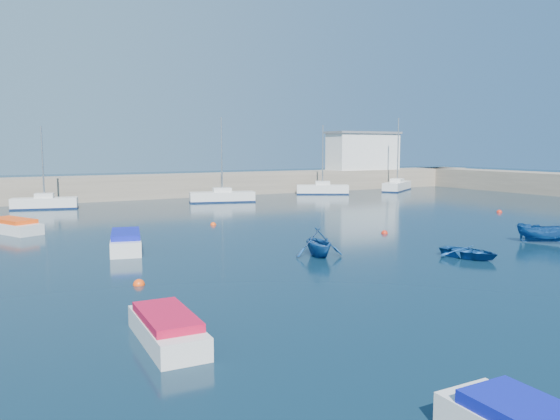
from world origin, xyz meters
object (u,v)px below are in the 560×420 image
motorboat_1 (126,242)px  dinghy_left (318,242)px  motorboat_0 (167,328)px  dinghy_center (469,252)px  sailboat_6 (222,196)px  sailboat_8 (397,186)px  sailboat_7 (322,189)px  dinghy_right (546,233)px  motorboat_2 (13,226)px  sailboat_5 (45,203)px  harbor_office (363,152)px

motorboat_1 → dinghy_left: bearing=-23.8°
motorboat_0 → dinghy_center: motorboat_0 is taller
sailboat_6 → sailboat_8: bearing=-68.6°
sailboat_7 → dinghy_right: (-7.49, -35.46, -0.01)m
motorboat_2 → sailboat_5: bearing=50.8°
dinghy_left → sailboat_5: bearing=122.6°
harbor_office → motorboat_0: (-42.92, -46.20, -4.67)m
harbor_office → dinghy_left: 49.59m
sailboat_6 → motorboat_1: size_ratio=1.85×
dinghy_left → sailboat_6: bearing=91.2°
sailboat_8 → dinghy_left: sailboat_8 is taller
sailboat_7 → dinghy_left: sailboat_7 is taller
sailboat_7 → motorboat_2: 38.43m
sailboat_5 → sailboat_8: 43.49m
sailboat_8 → motorboat_2: bearing=73.6°
sailboat_5 → motorboat_0: size_ratio=1.85×
sailboat_7 → dinghy_center: bearing=-172.9°
sailboat_8 → motorboat_1: (-41.86, -25.39, -0.11)m
motorboat_1 → dinghy_left: size_ratio=1.66×
motorboat_1 → motorboat_2: bearing=130.2°
sailboat_8 → sailboat_7: bearing=54.7°
sailboat_5 → dinghy_left: sailboat_5 is taller
motorboat_0 → sailboat_5: bearing=91.3°
sailboat_7 → sailboat_8: bearing=-61.5°
motorboat_2 → dinghy_right: size_ratio=1.57×
harbor_office → dinghy_right: (-17.91, -40.99, -4.48)m
sailboat_7 → motorboat_0: size_ratio=2.02×
motorboat_2 → dinghy_left: 21.57m
sailboat_7 → dinghy_right: size_ratio=2.61×
motorboat_2 → dinghy_center: 29.13m
sailboat_7 → sailboat_8: 11.77m
harbor_office → sailboat_8: 7.39m
dinghy_right → dinghy_center: bearing=150.2°
sailboat_8 → sailboat_6: bearing=61.8°
sailboat_7 → motorboat_2: size_ratio=1.66×
harbor_office → sailboat_6: size_ratio=1.13×
sailboat_8 → motorboat_2: (-46.98, -15.19, -0.17)m
motorboat_2 → sailboat_6: bearing=5.4°
sailboat_5 → dinghy_left: size_ratio=2.67×
sailboat_6 → dinghy_center: bearing=-165.2°
sailboat_5 → sailboat_8: bearing=-75.0°
sailboat_6 → dinghy_right: sailboat_6 is taller
motorboat_0 → sailboat_7: bearing=53.8°
sailboat_8 → dinghy_left: 46.14m
dinghy_right → motorboat_0: bearing=155.2°
sailboat_6 → dinghy_center: (-0.31, -33.30, -0.28)m
sailboat_5 → motorboat_2: bearing=-179.5°
sailboat_6 → dinghy_left: sailboat_6 is taller
motorboat_2 → dinghy_right: (27.72, -20.06, 0.16)m
motorboat_0 → dinghy_left: dinghy_left is taller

